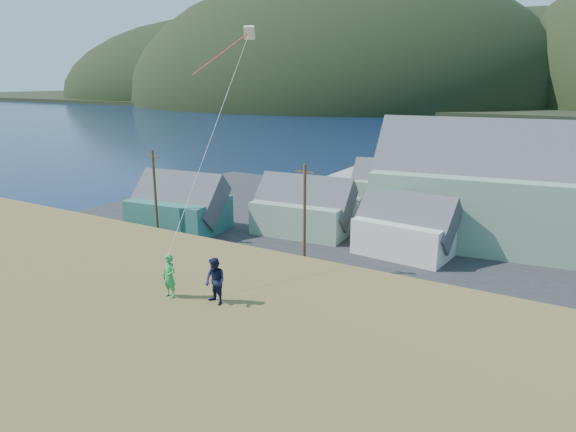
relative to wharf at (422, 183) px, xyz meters
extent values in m
plane|color=#0A1638|center=(6.00, -40.00, -0.45)|extent=(900.00, 900.00, 0.00)
cube|color=#4C3D19|center=(6.00, -57.50, 0.15)|extent=(110.00, 35.00, 1.20)
cube|color=#4C3D19|center=(6.00, -60.00, 1.35)|extent=(110.00, 35.00, 1.20)
cube|color=#4C3D19|center=(6.00, -42.00, -0.40)|extent=(110.00, 8.00, 0.10)
cube|color=#28282B|center=(6.00, -23.00, -0.39)|extent=(72.00, 36.00, 0.12)
cube|color=gray|center=(0.00, 0.00, 0.00)|extent=(26.00, 14.00, 0.90)
cube|color=black|center=(6.00, 290.00, 0.55)|extent=(900.00, 320.00, 2.00)
ellipsoid|color=black|center=(-214.00, 240.00, 1.55)|extent=(240.00, 216.00, 108.00)
ellipsoid|color=black|center=(-114.00, 220.00, 1.55)|extent=(260.00, 234.00, 143.00)
ellipsoid|color=black|center=(-14.00, 260.00, 1.55)|extent=(200.00, 180.00, 100.00)
cube|color=#2A6363|center=(-14.70, -34.39, 1.30)|extent=(9.34, 7.42, 3.25)
cube|color=#47474C|center=(-14.70, -34.39, 3.79)|extent=(9.81, 7.22, 6.25)
cube|color=gray|center=(-3.52, -28.81, 1.28)|extent=(9.53, 6.78, 3.22)
cube|color=#47474C|center=(-3.52, -28.81, 3.70)|extent=(10.01, 6.61, 5.83)
cube|color=silver|center=(7.14, -29.90, 1.22)|extent=(8.24, 6.24, 3.11)
cube|color=#47474C|center=(7.14, -29.90, 3.55)|extent=(8.73, 6.18, 5.44)
cube|color=gray|center=(0.40, -13.22, 1.19)|extent=(10.25, 7.09, 3.03)
cube|color=#47474C|center=(0.40, -13.22, 3.56)|extent=(10.74, 7.14, 5.65)
cylinder|color=#47331E|center=(-13.72, -38.50, 4.00)|extent=(0.24, 0.24, 8.66)
cylinder|color=#47331E|center=(1.81, -38.50, 4.01)|extent=(0.24, 0.24, 8.67)
imported|color=maroon|center=(-5.22, -15.95, 0.37)|extent=(2.63, 5.15, 1.39)
imported|color=silver|center=(-2.84, -15.34, 0.33)|extent=(2.27, 4.70, 1.32)
imported|color=white|center=(-5.48, -21.11, 0.35)|extent=(2.87, 5.15, 1.36)
imported|color=navy|center=(10.86, -16.26, 0.33)|extent=(1.83, 4.13, 1.32)
imported|color=maroon|center=(-13.04, -20.60, 0.34)|extent=(1.98, 4.06, 1.33)
imported|color=navy|center=(6.41, -22.11, 0.33)|extent=(1.83, 3.96, 1.31)
imported|color=#232328|center=(-0.67, -22.22, 0.43)|extent=(2.51, 5.40, 1.53)
imported|color=black|center=(2.90, -15.89, 0.34)|extent=(1.68, 3.96, 1.33)
imported|color=#BBBBC0|center=(-8.67, -22.19, 0.43)|extent=(1.62, 4.60, 1.51)
imported|color=gray|center=(-11.95, -15.98, 0.35)|extent=(1.98, 4.30, 1.37)
imported|color=green|center=(7.27, -58.90, 7.57)|extent=(0.62, 0.43, 1.63)
imported|color=#15183B|center=(9.07, -58.50, 7.60)|extent=(0.96, 0.83, 1.70)
cube|color=beige|center=(6.33, -52.08, 16.50)|extent=(0.59, 0.57, 0.60)
cylinder|color=#E5423C|center=(5.73, -53.33, 15.60)|extent=(0.06, 0.06, 3.31)
cylinder|color=white|center=(6.80, -55.49, 12.44)|extent=(0.02, 0.02, 10.64)
camera|label=1|loc=(19.87, -71.82, 14.61)|focal=32.00mm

